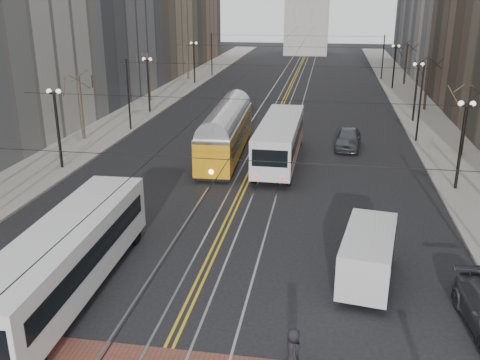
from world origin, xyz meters
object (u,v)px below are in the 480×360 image
(sedan_grey, at_px, (348,138))
(rear_bus, at_px, (280,142))
(cargo_van, at_px, (368,258))
(transit_bus, at_px, (67,261))
(pedestrian_a, at_px, (293,351))
(streetcar, at_px, (226,136))

(sedan_grey, bearing_deg, rear_bus, -131.47)
(cargo_van, bearing_deg, transit_bus, -157.00)
(cargo_van, distance_m, pedestrian_a, 7.09)
(streetcar, xyz_separation_m, rear_bus, (4.30, -1.07, 0.01))
(sedan_grey, height_order, pedestrian_a, sedan_grey)
(sedan_grey, bearing_deg, cargo_van, -84.21)
(rear_bus, bearing_deg, streetcar, 166.77)
(sedan_grey, xyz_separation_m, pedestrian_a, (-2.56, -28.68, -0.00))
(rear_bus, bearing_deg, transit_bus, -108.15)
(pedestrian_a, bearing_deg, sedan_grey, -17.87)
(cargo_van, bearing_deg, pedestrian_a, -104.39)
(streetcar, bearing_deg, rear_bus, -16.18)
(transit_bus, height_order, cargo_van, transit_bus)
(pedestrian_a, bearing_deg, rear_bus, -6.31)
(transit_bus, bearing_deg, streetcar, 81.54)
(sedan_grey, bearing_deg, pedestrian_a, -89.92)
(pedestrian_a, bearing_deg, transit_bus, 57.90)
(transit_bus, xyz_separation_m, rear_bus, (6.94, 20.35, 0.04))
(transit_bus, bearing_deg, cargo_van, 12.68)
(rear_bus, relative_size, sedan_grey, 2.54)
(streetcar, xyz_separation_m, sedan_grey, (9.54, 3.88, -0.77))
(transit_bus, distance_m, streetcar, 21.58)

